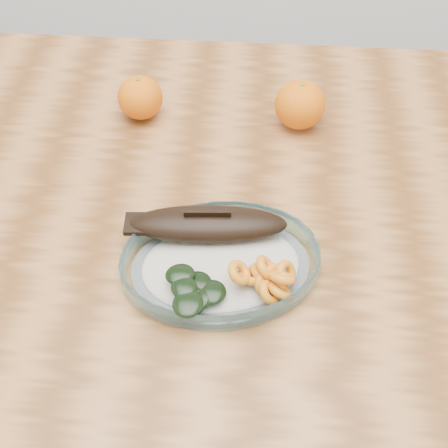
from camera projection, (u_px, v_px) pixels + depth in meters
The scene contains 5 objects.
ground at pixel (201, 403), 1.38m from camera, with size 3.00×3.00×0.00m, color slate.
dining_table at pixel (188, 238), 0.88m from camera, with size 1.20×0.80×0.75m.
plated_meal at pixel (220, 260), 0.71m from camera, with size 0.53×0.53×0.07m.
orange_left at pixel (140, 98), 0.89m from camera, with size 0.07×0.07×0.07m, color #F24604.
orange_right at pixel (300, 105), 0.87m from camera, with size 0.08×0.08×0.08m, color #F24604.
Camera 1 is at (0.10, -0.55, 1.34)m, focal length 45.00 mm.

